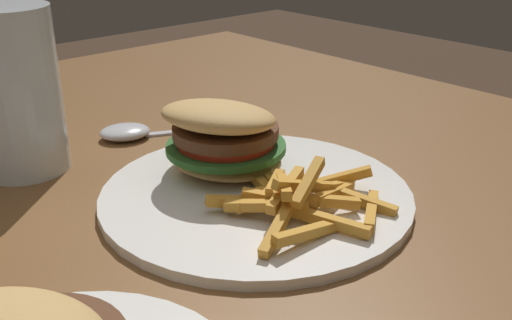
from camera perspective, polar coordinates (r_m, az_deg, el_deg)
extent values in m
cube|color=brown|center=(0.47, -11.08, -14.54)|extent=(1.42, 1.34, 0.03)
cylinder|color=brown|center=(1.40, -2.87, -4.09)|extent=(0.09, 0.09, 0.70)
cylinder|color=white|center=(0.59, 0.00, -3.35)|extent=(0.30, 0.30, 0.01)
ellipsoid|color=tan|center=(0.63, -2.85, 0.04)|extent=(0.15, 0.14, 0.02)
cylinder|color=#2D6628|center=(0.62, -2.88, 1.28)|extent=(0.16, 0.16, 0.01)
cylinder|color=red|center=(0.62, -2.90, 1.93)|extent=(0.13, 0.13, 0.01)
cylinder|color=brown|center=(0.61, -2.91, 2.80)|extent=(0.14, 0.14, 0.01)
ellipsoid|color=tan|center=(0.59, -3.63, 4.19)|extent=(0.15, 0.14, 0.04)
cube|color=gold|center=(0.53, 5.79, -3.84)|extent=(0.05, 0.07, 0.02)
cube|color=gold|center=(0.59, 8.15, -2.44)|extent=(0.03, 0.07, 0.03)
cube|color=gold|center=(0.54, 2.87, -2.81)|extent=(0.04, 0.07, 0.01)
cube|color=gold|center=(0.57, 0.64, -2.37)|extent=(0.07, 0.04, 0.01)
cube|color=gold|center=(0.53, 4.81, -2.57)|extent=(0.02, 0.07, 0.03)
cube|color=gold|center=(0.55, -1.56, -3.99)|extent=(0.03, 0.06, 0.02)
cube|color=gold|center=(0.55, 10.92, -4.75)|extent=(0.05, 0.07, 0.02)
cube|color=gold|center=(0.50, 2.46, -5.76)|extent=(0.05, 0.08, 0.03)
cube|color=gold|center=(0.56, 10.32, -3.91)|extent=(0.06, 0.03, 0.02)
cube|color=gold|center=(0.56, 2.47, -2.82)|extent=(0.03, 0.07, 0.01)
cube|color=gold|center=(0.50, 4.84, -6.92)|extent=(0.01, 0.07, 0.02)
cube|color=gold|center=(0.56, 7.44, -3.13)|extent=(0.02, 0.07, 0.02)
cube|color=gold|center=(0.52, 7.06, -5.80)|extent=(0.07, 0.03, 0.01)
cube|color=gold|center=(0.53, 0.92, -4.37)|extent=(0.07, 0.05, 0.02)
cube|color=gold|center=(0.53, 2.68, -2.54)|extent=(0.06, 0.05, 0.02)
cube|color=gold|center=(0.55, 1.85, -2.21)|extent=(0.04, 0.05, 0.02)
cube|color=gold|center=(0.52, 5.01, -2.08)|extent=(0.03, 0.06, 0.03)
cube|color=gold|center=(0.57, 1.92, -2.61)|extent=(0.08, 0.04, 0.01)
cube|color=gold|center=(0.59, 6.83, -2.06)|extent=(0.07, 0.06, 0.04)
cube|color=gold|center=(0.54, 2.29, -3.87)|extent=(0.06, 0.05, 0.02)
cube|color=gold|center=(0.55, 1.27, -3.18)|extent=(0.01, 0.08, 0.01)
cylinder|color=silver|center=(0.67, -22.00, 6.08)|extent=(0.09, 0.09, 0.18)
cylinder|color=#C67F23|center=(0.68, -21.86, 5.15)|extent=(0.08, 0.08, 0.15)
ellipsoid|color=silver|center=(0.75, -12.37, 2.63)|extent=(0.07, 0.08, 0.02)
cube|color=silver|center=(0.77, -5.33, 2.90)|extent=(0.07, 0.13, 0.00)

